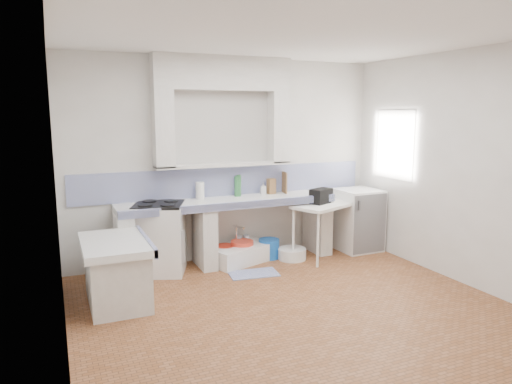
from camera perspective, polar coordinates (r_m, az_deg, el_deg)
name	(u,v)px	position (r m, az deg, el deg)	size (l,w,h in m)	color
floor	(293,307)	(5.23, 4.49, -13.70)	(4.50, 4.50, 0.00)	brown
ceiling	(297,36)	(4.85, 4.95, 18.27)	(4.50, 4.50, 0.00)	silver
wall_back	(228,160)	(6.66, -3.43, 3.87)	(4.50, 4.50, 0.00)	silver
wall_front	(443,218)	(3.25, 21.57, -2.93)	(4.50, 4.50, 0.00)	silver
wall_left	(57,193)	(4.28, -22.90, -0.11)	(4.50, 4.50, 0.00)	silver
wall_right	(460,168)	(6.22, 23.33, 2.69)	(4.50, 4.50, 0.00)	silver
alcove_mass	(223,73)	(6.50, -4.00, 14.09)	(1.90, 0.25, 0.45)	silver
window_frame	(404,145)	(7.19, 17.44, 5.47)	(0.35, 0.86, 1.06)	#331B10
lace_valance	(398,118)	(7.08, 16.69, 8.53)	(0.01, 0.84, 0.24)	white
counter_slab	(229,202)	(6.43, -3.30, -1.21)	(3.00, 0.60, 0.08)	white
counter_lip	(236,206)	(6.17, -2.40, -1.66)	(3.00, 0.04, 0.10)	navy
counter_pier_left	(125,245)	(6.21, -15.56, -6.22)	(0.20, 0.55, 0.82)	silver
counter_pier_mid	(205,237)	(6.42, -6.21, -5.38)	(0.20, 0.55, 0.82)	silver
counter_pier_right	(317,225)	(7.12, 7.40, -3.91)	(0.20, 0.55, 0.82)	silver
peninsula_top	(115,244)	(5.35, -16.60, -6.04)	(0.70, 1.10, 0.08)	white
peninsula_base	(117,275)	(5.45, -16.42, -9.58)	(0.60, 1.00, 0.62)	silver
peninsula_lip	(146,241)	(5.40, -13.10, -5.75)	(0.04, 1.10, 0.10)	navy
backsplash	(228,181)	(6.69, -3.36, 1.30)	(4.27, 0.03, 0.40)	navy
stove	(160,239)	(6.27, -11.55, -5.60)	(0.62, 0.60, 0.88)	white
sink	(241,255)	(6.64, -1.81, -7.55)	(0.89, 0.48, 0.21)	white
side_table	(324,231)	(6.85, 8.14, -4.62)	(0.94, 0.52, 0.04)	white
fridge	(358,220)	(7.31, 12.15, -3.28)	(0.60, 0.60, 0.92)	white
bucket_red	(225,254)	(6.61, -3.73, -7.47)	(0.27, 0.27, 0.25)	red
bucket_orange	(242,251)	(6.65, -1.67, -7.14)	(0.32, 0.32, 0.30)	#EB412A
bucket_blue	(269,249)	(6.81, 1.56, -6.83)	(0.29, 0.29, 0.28)	blue
basin_white	(292,254)	(6.79, 4.36, -7.42)	(0.40, 0.40, 0.16)	white
water_bottle_a	(239,247)	(6.80, -2.07, -6.63)	(0.09, 0.09, 0.33)	silver
water_bottle_b	(246,246)	(6.84, -1.19, -6.53)	(0.09, 0.09, 0.33)	silver
black_bag	(321,196)	(6.77, 7.84, -0.48)	(0.33, 0.19, 0.21)	black
green_bottle_a	(237,186)	(6.60, -2.36, 0.69)	(0.06, 0.06, 0.29)	#2B6937
green_bottle_b	(239,186)	(6.61, -2.09, 0.78)	(0.07, 0.07, 0.30)	#2B6937
knife_block	(271,186)	(6.81, 1.85, 0.70)	(0.11, 0.09, 0.22)	brown
cutting_board	(284,182)	(6.90, 3.45, 1.15)	(0.02, 0.22, 0.31)	brown
paper_towel	(200,191)	(6.43, -6.77, 0.16)	(0.12, 0.12, 0.23)	white
soap_bottle	(263,188)	(6.76, 0.87, 0.43)	(0.08, 0.08, 0.17)	white
rug	(254,274)	(6.20, -0.29, -9.80)	(0.63, 0.36, 0.01)	navy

